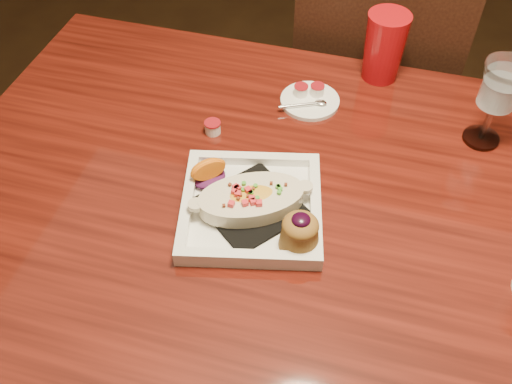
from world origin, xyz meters
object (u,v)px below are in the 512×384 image
(chair_far, at_px, (369,97))
(plate, at_px, (257,207))
(table, at_px, (333,240))
(red_tumbler, at_px, (384,47))
(saucer, at_px, (309,99))
(goblet, at_px, (500,90))

(chair_far, distance_m, plate, 0.75)
(table, bearing_deg, plate, -156.58)
(table, relative_size, red_tumbler, 9.97)
(chair_far, bearing_deg, table, 90.00)
(plate, height_order, saucer, plate)
(table, height_order, chair_far, chair_far)
(table, xyz_separation_m, chair_far, (-0.00, 0.63, -0.15))
(table, distance_m, plate, 0.19)
(red_tumbler, bearing_deg, chair_far, 94.17)
(plate, height_order, red_tumbler, red_tumbler)
(chair_far, distance_m, saucer, 0.45)
(goblet, distance_m, red_tumbler, 0.27)
(chair_far, bearing_deg, plate, 78.87)
(chair_far, distance_m, red_tumbler, 0.39)
(plate, bearing_deg, saucer, 72.93)
(saucer, height_order, red_tumbler, red_tumbler)
(table, distance_m, saucer, 0.31)
(plate, distance_m, goblet, 0.49)
(chair_far, xyz_separation_m, plate, (-0.14, -0.69, 0.27))
(table, height_order, plate, plate)
(goblet, bearing_deg, chair_far, 121.97)
(plate, distance_m, saucer, 0.33)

